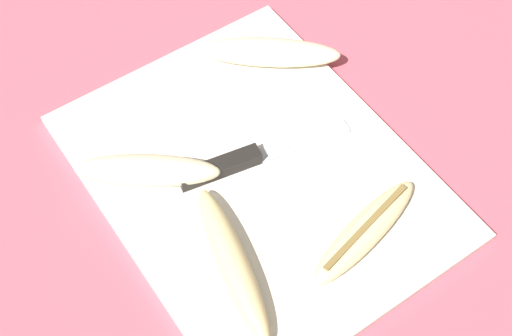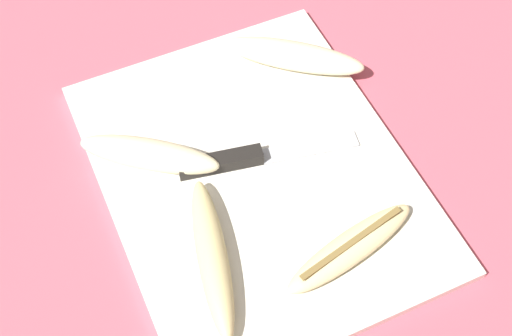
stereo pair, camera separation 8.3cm
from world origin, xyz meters
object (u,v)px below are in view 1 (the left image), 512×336
Objects in this scene: banana_spotted_left at (233,262)px; knife at (235,162)px; banana_bright_far at (269,52)px; banana_pale_long at (147,170)px; banana_ripe_center at (365,231)px.

knife is at bearing 145.28° from banana_spotted_left.
banana_bright_far is (-0.11, 0.13, 0.01)m from knife.
banana_pale_long reaches higher than banana_spotted_left.
banana_spotted_left is 1.14× the size of banana_bright_far.
banana_bright_far is 0.28m from banana_ripe_center.
banana_ripe_center is at bearing 70.56° from banana_spotted_left.
banana_ripe_center is at bearing 32.98° from knife.
banana_bright_far is at bearing 107.60° from banana_pale_long.
banana_spotted_left is (0.11, -0.08, 0.01)m from knife.
banana_spotted_left is at bearing 6.30° from banana_pale_long.
banana_pale_long is 0.26m from banana_ripe_center.
banana_pale_long is 0.23m from banana_bright_far.
banana_pale_long is at bearing -173.70° from banana_spotted_left.
banana_bright_far is (-0.07, 0.22, -0.00)m from banana_pale_long.
banana_bright_far reaches higher than banana_spotted_left.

